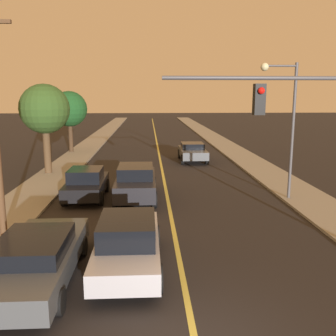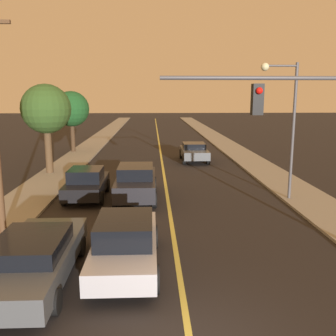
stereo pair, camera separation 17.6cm
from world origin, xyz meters
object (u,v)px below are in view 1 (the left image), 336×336
car_near_lane_front (128,242)px  traffic_signal_mast (318,126)px  tree_left_near (69,109)px  car_outer_lane_second (86,183)px  streetlamp_right (285,112)px  car_near_lane_second (136,182)px  tree_left_far (45,110)px  car_outer_lane_front (36,258)px  car_far_oncoming (193,151)px

car_near_lane_front → traffic_signal_mast: 6.57m
tree_left_near → car_outer_lane_second: bearing=-76.1°
car_outer_lane_second → streetlamp_right: 9.89m
car_near_lane_second → traffic_signal_mast: (5.68, -6.55, 3.14)m
traffic_signal_mast → tree_left_far: (-11.38, 12.54, 0.05)m
car_outer_lane_front → traffic_signal_mast: (8.06, 1.52, 3.30)m
car_outer_lane_second → tree_left_far: tree_left_far is taller
car_outer_lane_second → tree_left_near: bearing=103.9°
car_near_lane_second → car_far_oncoming: 11.09m
car_near_lane_front → car_outer_lane_front: (-2.38, -0.70, -0.10)m
car_outer_lane_second → tree_left_far: size_ratio=0.73×
car_outer_lane_front → car_near_lane_second: bearing=73.5°
car_outer_lane_second → tree_left_near: tree_left_near is taller
streetlamp_right → car_near_lane_front: bearing=-135.1°
traffic_signal_mast → tree_left_far: bearing=132.2°
car_outer_lane_front → car_far_oncoming: (6.34, 18.43, 0.04)m
car_outer_lane_front → tree_left_far: 14.84m
traffic_signal_mast → car_far_oncoming: bearing=95.8°
car_near_lane_second → traffic_signal_mast: traffic_signal_mast is taller
car_near_lane_front → car_near_lane_second: (-0.00, 7.37, 0.06)m
car_near_lane_front → streetlamp_right: (6.86, 6.83, 3.39)m
traffic_signal_mast → car_outer_lane_front: bearing=-169.3°
car_near_lane_second → car_outer_lane_front: size_ratio=0.92×
traffic_signal_mast → streetlamp_right: streetlamp_right is taller
car_near_lane_second → traffic_signal_mast: size_ratio=0.74×
traffic_signal_mast → tree_left_far: size_ratio=1.16×
car_far_oncoming → streetlamp_right: size_ratio=0.68×
car_outer_lane_second → tree_left_far: (-3.32, 5.78, 3.30)m
car_outer_lane_front → streetlamp_right: streetlamp_right is taller
car_outer_lane_second → car_near_lane_second: bearing=-5.2°
car_near_lane_second → car_outer_lane_front: bearing=-106.5°
car_near_lane_second → tree_left_near: (-6.05, 15.01, 2.89)m
car_near_lane_front → car_outer_lane_second: (-2.38, 7.58, -0.04)m
streetlamp_right → tree_left_far: (-12.57, 6.53, -0.13)m
car_outer_lane_front → streetlamp_right: size_ratio=0.82×
car_near_lane_front → traffic_signal_mast: size_ratio=0.73×
car_outer_lane_front → tree_left_near: 23.57m
car_near_lane_front → car_outer_lane_front: bearing=-163.6°
streetlamp_right → car_outer_lane_second: bearing=175.3°
car_far_oncoming → car_outer_lane_second: bearing=58.0°
car_outer_lane_second → car_far_oncoming: (6.34, 10.15, -0.01)m
car_far_oncoming → tree_left_near: size_ratio=0.82×
car_outer_lane_front → traffic_signal_mast: size_ratio=0.80×
car_near_lane_second → car_near_lane_front: bearing=-90.0°
car_near_lane_front → tree_left_far: (-5.70, 13.36, 3.26)m
car_outer_lane_front → tree_left_near: size_ratio=0.99×
car_near_lane_second → streetlamp_right: (6.86, -0.54, 3.33)m
car_outer_lane_second → streetlamp_right: (9.25, -0.75, 3.43)m
car_near_lane_front → car_outer_lane_second: bearing=107.5°
car_near_lane_front → car_far_oncoming: (3.96, 17.73, -0.06)m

